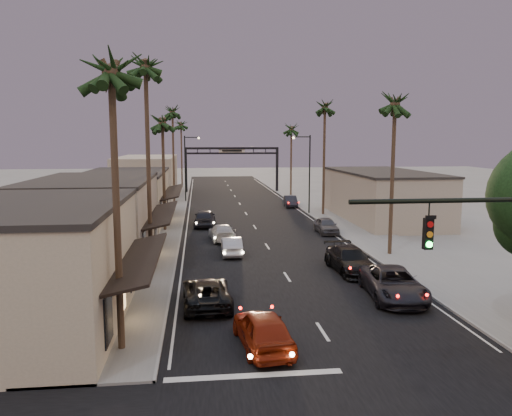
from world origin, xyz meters
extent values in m
plane|color=slate|center=(0.00, 40.00, 0.00)|extent=(200.00, 200.00, 0.00)
cube|color=black|center=(0.00, 45.00, 0.00)|extent=(14.00, 120.00, 0.02)
cube|color=slate|center=(-9.50, 52.00, 0.06)|extent=(5.00, 92.00, 0.12)
cube|color=slate|center=(9.50, 52.00, 0.06)|extent=(5.00, 92.00, 0.12)
cube|color=tan|center=(-13.00, 12.00, 2.75)|extent=(8.00, 12.00, 5.50)
cube|color=gray|center=(-13.00, 26.00, 2.75)|extent=(8.00, 14.00, 5.50)
cube|color=tan|center=(-13.00, 42.00, 2.50)|extent=(8.00, 16.00, 5.00)
cube|color=gray|center=(-13.00, 65.00, 3.00)|extent=(8.00, 20.00, 6.00)
cube|color=gray|center=(14.00, 40.00, 2.50)|extent=(8.00, 18.00, 5.00)
cylinder|color=black|center=(3.40, 4.00, 6.60)|extent=(8.40, 0.16, 0.16)
cube|color=black|center=(1.80, 4.00, 5.55)|extent=(0.28, 0.22, 1.00)
cube|color=black|center=(-7.40, 70.00, 3.50)|extent=(0.40, 0.40, 7.00)
cube|color=black|center=(7.40, 70.00, 3.50)|extent=(0.40, 0.40, 7.00)
cube|color=black|center=(0.00, 70.00, 7.10)|extent=(15.20, 0.35, 0.35)
cube|color=black|center=(0.00, 70.00, 6.30)|extent=(15.20, 0.30, 0.30)
cube|color=beige|center=(0.00, 69.98, 6.70)|extent=(4.20, 0.12, 1.00)
cylinder|color=black|center=(7.20, 45.00, 4.50)|extent=(0.16, 0.16, 9.00)
cylinder|color=black|center=(6.20, 45.00, 8.80)|extent=(2.00, 0.12, 0.12)
sphere|color=#FFD899|center=(5.30, 45.00, 8.70)|extent=(0.30, 0.30, 0.30)
cylinder|color=black|center=(-7.20, 58.00, 4.50)|extent=(0.16, 0.16, 9.00)
cylinder|color=black|center=(-6.20, 58.00, 8.80)|extent=(2.00, 0.12, 0.12)
sphere|color=#FFD899|center=(-5.30, 58.00, 8.70)|extent=(0.30, 0.30, 0.30)
cylinder|color=#38281C|center=(-8.60, 9.00, 5.50)|extent=(0.28, 0.28, 11.00)
sphere|color=black|center=(-8.60, 9.00, 11.60)|extent=(3.20, 3.20, 3.20)
cylinder|color=#38281C|center=(-8.60, 22.00, 6.50)|extent=(0.28, 0.28, 13.00)
sphere|color=black|center=(-8.60, 22.00, 13.60)|extent=(3.20, 3.20, 3.20)
cylinder|color=#38281C|center=(-8.60, 36.00, 5.00)|extent=(0.28, 0.28, 10.00)
sphere|color=black|center=(-8.60, 36.00, 10.60)|extent=(3.20, 3.20, 3.20)
cylinder|color=#38281C|center=(-8.60, 55.00, 6.00)|extent=(0.28, 0.28, 12.00)
sphere|color=black|center=(-8.60, 55.00, 12.60)|extent=(3.20, 3.20, 3.20)
cylinder|color=#38281C|center=(8.60, 24.00, 5.50)|extent=(0.28, 0.28, 11.00)
sphere|color=black|center=(8.60, 24.00, 11.60)|extent=(3.20, 3.20, 3.20)
cylinder|color=#38281C|center=(8.60, 44.00, 6.00)|extent=(0.28, 0.28, 12.00)
sphere|color=black|center=(8.60, 44.00, 12.60)|extent=(3.20, 3.20, 3.20)
cylinder|color=#38281C|center=(8.60, 64.00, 5.00)|extent=(0.28, 0.28, 10.00)
sphere|color=black|center=(8.60, 64.00, 10.60)|extent=(3.20, 3.20, 3.20)
cylinder|color=#38281C|center=(-8.30, 78.00, 5.50)|extent=(0.28, 0.28, 11.00)
sphere|color=black|center=(-8.30, 78.00, 11.60)|extent=(3.20, 3.20, 3.20)
imported|color=maroon|center=(-2.87, 8.62, 0.79)|extent=(2.40, 4.85, 1.59)
imported|color=black|center=(-5.07, 14.12, 0.72)|extent=(2.55, 5.24, 1.43)
imported|color=#A5A6AB|center=(-3.04, 25.44, 0.67)|extent=(1.44, 4.08, 1.34)
imported|color=#ADADAD|center=(-3.48, 30.94, 0.69)|extent=(2.31, 4.87, 1.37)
imported|color=black|center=(-4.86, 37.97, 0.85)|extent=(2.28, 5.07, 1.69)
imported|color=black|center=(4.94, 14.24, 0.81)|extent=(3.29, 6.11, 1.63)
imported|color=black|center=(4.26, 19.74, 0.80)|extent=(2.51, 5.59, 1.59)
imported|color=#434448|center=(6.13, 33.07, 0.71)|extent=(1.69, 4.19, 1.43)
imported|color=black|center=(6.20, 51.30, 0.70)|extent=(1.82, 4.37, 1.40)
camera|label=1|loc=(-5.39, -10.78, 8.51)|focal=35.00mm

